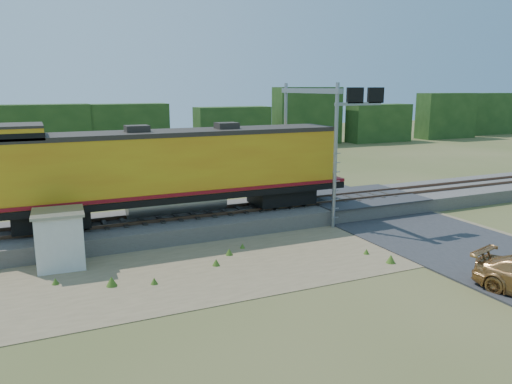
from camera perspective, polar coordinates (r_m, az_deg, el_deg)
name	(u,v)px	position (r m, az deg, el deg)	size (l,w,h in m)	color
ground	(309,254)	(22.87, 6.08, -7.04)	(140.00, 140.00, 0.00)	#475123
ballast	(255,215)	(27.86, -0.15, -2.64)	(70.00, 5.00, 0.80)	slate
rails	(255,207)	(27.74, -0.15, -1.68)	(70.00, 1.54, 0.16)	brown
dirt_shoulder	(264,256)	(22.39, 0.97, -7.35)	(26.00, 8.00, 0.03)	#8C7754
road	(418,230)	(27.46, 18.03, -4.14)	(7.00, 66.00, 0.86)	#38383A
tree_line_north	(137,126)	(57.82, -13.40, 7.30)	(130.00, 3.00, 6.50)	#1D3B15
weed_clumps	(237,264)	(21.48, -2.22, -8.25)	(15.00, 6.20, 0.56)	#41661D
locomotive	(171,169)	(25.73, -9.73, 2.66)	(18.70, 2.85, 4.83)	black
shed	(60,239)	(22.36, -21.51, -4.99)	(2.14, 2.14, 2.41)	silver
signal_gantry	(321,119)	(28.18, 7.48, 8.32)	(3.02, 6.20, 7.63)	gray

